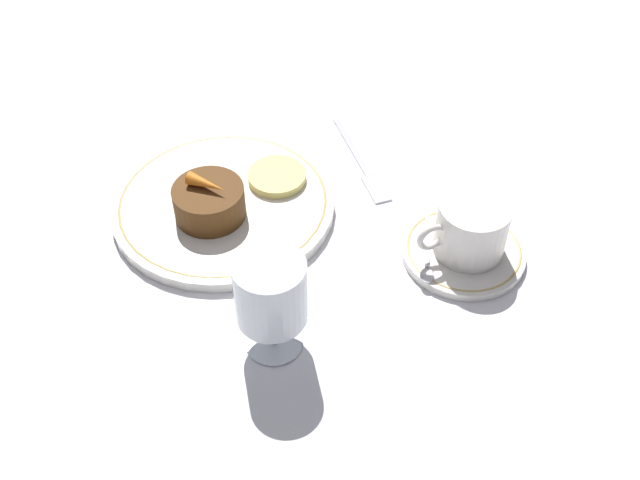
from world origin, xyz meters
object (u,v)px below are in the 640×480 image
coffee_cup (471,227)px  wine_glass (271,296)px  dinner_plate (224,204)px  dessert_cake (208,200)px  fork (364,168)px

coffee_cup → wine_glass: (0.24, 0.04, 0.03)m
dinner_plate → coffee_cup: coffee_cup is taller
dessert_cake → coffee_cup: bearing=148.5°
coffee_cup → wine_glass: size_ratio=0.89×
fork → dessert_cake: 0.21m
dessert_cake → fork: bearing=-174.0°
wine_glass → dessert_cake: 0.20m
wine_glass → dessert_cake: (0.01, -0.19, -0.04)m
dinner_plate → dessert_cake: dessert_cake is taller
wine_glass → fork: size_ratio=0.68×
fork → dessert_cake: dessert_cake is taller
dinner_plate → fork: bearing=-177.6°
coffee_cup → wine_glass: bearing=9.4°
coffee_cup → dessert_cake: (0.25, -0.15, -0.01)m
wine_glass → fork: 0.30m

